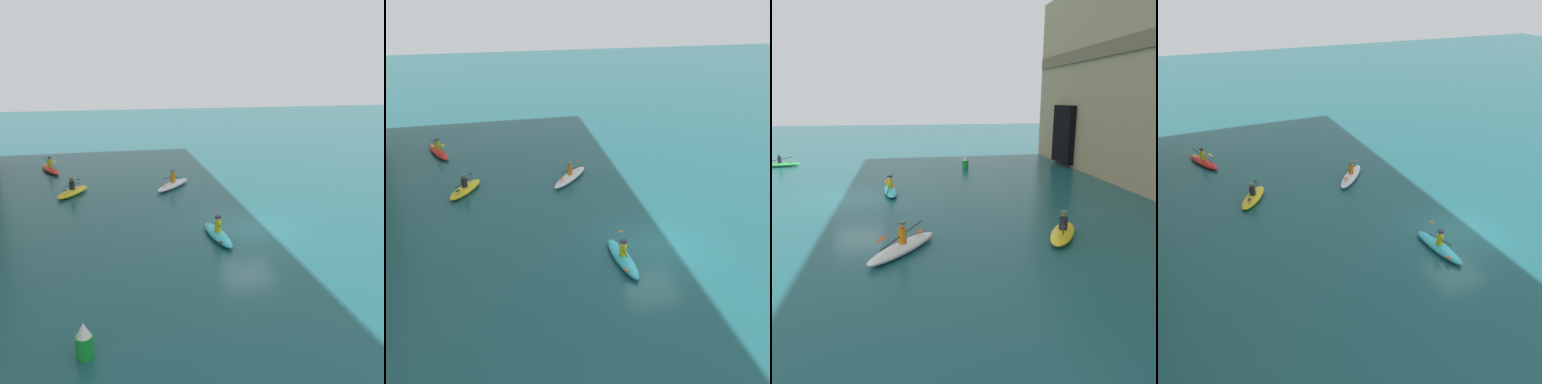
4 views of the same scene
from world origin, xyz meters
The scene contains 5 objects.
ground_plane centered at (0.00, 0.00, 0.00)m, with size 120.00×120.00×0.00m, color #195156.
kayak_cyan centered at (-0.87, 1.78, 0.21)m, with size 3.12×1.01×1.06m.
kayak_yellow centered at (7.40, 8.66, 0.23)m, with size 2.84×2.21×1.09m.
kayak_red centered at (13.86, 10.65, 0.21)m, with size 3.50×2.00×1.11m.
kayak_white centered at (7.84, 2.45, 0.23)m, with size 3.17×2.82×1.16m.
Camera 4 is at (-14.33, 12.04, 11.47)m, focal length 40.00 mm.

